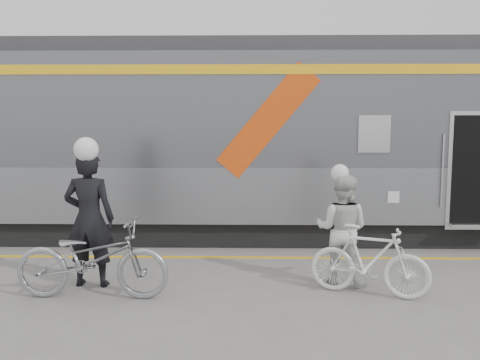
{
  "coord_description": "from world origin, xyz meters",
  "views": [
    {
      "loc": [
        -0.55,
        -6.93,
        2.5
      ],
      "look_at": [
        -0.7,
        1.6,
        1.5
      ],
      "focal_mm": 38.0,
      "sensor_mm": 36.0,
      "label": 1
    }
  ],
  "objects_px": {
    "bicycle_left": "(92,259)",
    "woman": "(342,229)",
    "bicycle_right": "(369,261)",
    "man": "(89,219)"
  },
  "relations": [
    {
      "from": "man",
      "to": "bicycle_left",
      "type": "xyz_separation_m",
      "value": [
        0.2,
        -0.55,
        -0.46
      ]
    },
    {
      "from": "woman",
      "to": "bicycle_right",
      "type": "distance_m",
      "value": 0.71
    },
    {
      "from": "man",
      "to": "bicycle_left",
      "type": "bearing_deg",
      "value": 111.22
    },
    {
      "from": "woman",
      "to": "bicycle_left",
      "type": "bearing_deg",
      "value": 32.33
    },
    {
      "from": "man",
      "to": "bicycle_right",
      "type": "bearing_deg",
      "value": 176.04
    },
    {
      "from": "bicycle_left",
      "to": "bicycle_right",
      "type": "height_order",
      "value": "bicycle_left"
    },
    {
      "from": "bicycle_left",
      "to": "woman",
      "type": "distance_m",
      "value": 3.71
    },
    {
      "from": "man",
      "to": "bicycle_left",
      "type": "relative_size",
      "value": 0.95
    },
    {
      "from": "bicycle_left",
      "to": "woman",
      "type": "height_order",
      "value": "woman"
    },
    {
      "from": "woman",
      "to": "bicycle_right",
      "type": "relative_size",
      "value": 0.99
    }
  ]
}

